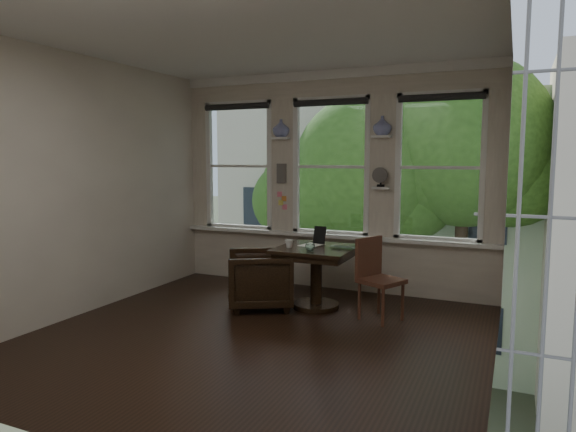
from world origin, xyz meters
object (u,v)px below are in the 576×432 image
at_px(table, 316,278).
at_px(laptop, 343,248).
at_px(mug, 289,244).
at_px(armchair_left, 259,279).
at_px(side_chair_right, 381,280).

height_order(table, laptop, laptop).
height_order(table, mug, mug).
distance_m(armchair_left, laptop, 1.09).
height_order(side_chair_right, laptop, side_chair_right).
height_order(table, side_chair_right, side_chair_right).
distance_m(table, mug, 0.54).
bearing_deg(armchair_left, side_chair_right, 65.39).
xyz_separation_m(table, laptop, (0.34, -0.02, 0.39)).
xyz_separation_m(table, side_chair_right, (0.84, -0.15, 0.09)).
distance_m(armchair_left, mug, 0.58).
bearing_deg(mug, side_chair_right, 0.38).
xyz_separation_m(table, mug, (-0.29, -0.15, 0.42)).
distance_m(table, laptop, 0.52).
relative_size(armchair_left, mug, 7.47).
bearing_deg(side_chair_right, armchair_left, 120.37).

